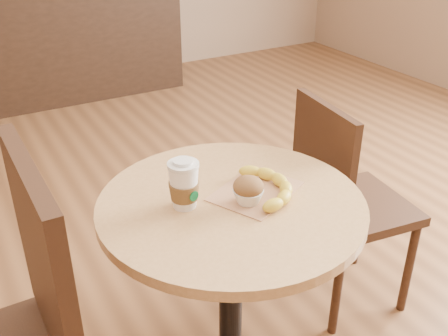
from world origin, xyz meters
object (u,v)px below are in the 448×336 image
(cafe_table, at_px, (231,262))
(coffee_cup, at_px, (184,186))
(muffin, at_px, (248,190))
(banana, at_px, (268,185))
(chair_right, at_px, (344,199))

(cafe_table, height_order, coffee_cup, coffee_cup)
(cafe_table, height_order, muffin, muffin)
(muffin, height_order, banana, muffin)
(muffin, distance_m, banana, 0.08)
(banana, bearing_deg, cafe_table, -166.24)
(coffee_cup, bearing_deg, muffin, -38.45)
(cafe_table, relative_size, banana, 3.00)
(coffee_cup, bearing_deg, cafe_table, -30.52)
(cafe_table, distance_m, chair_right, 0.63)
(cafe_table, xyz_separation_m, coffee_cup, (-0.12, 0.04, 0.27))
(muffin, bearing_deg, banana, 16.91)
(coffee_cup, relative_size, muffin, 1.63)
(chair_right, height_order, muffin, chair_right)
(chair_right, xyz_separation_m, muffin, (-0.56, -0.22, 0.32))
(coffee_cup, distance_m, muffin, 0.17)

